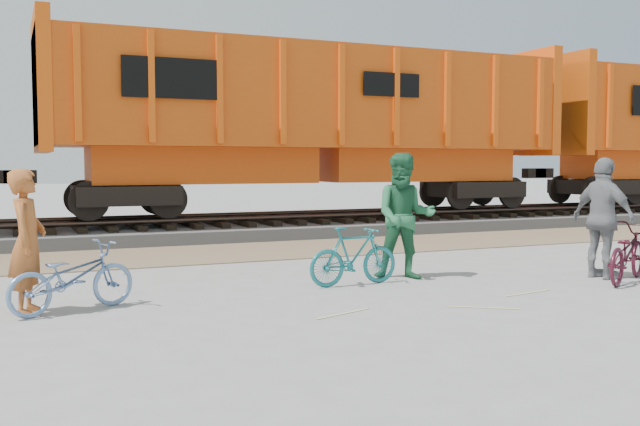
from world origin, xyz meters
The scene contains 11 objects.
ground centered at (0.00, 0.00, 0.00)m, with size 120.00×120.00×0.00m, color #9E9E99.
gravel_strip centered at (0.00, 5.50, 0.01)m, with size 120.00×3.00×0.02m, color #92785A.
ballast_bed centered at (0.00, 9.00, 0.15)m, with size 120.00×4.00×0.30m, color slate.
track centered at (0.00, 9.00, 0.47)m, with size 120.00×2.60×0.24m.
hopper_car_center centered at (2.88, 9.00, 3.01)m, with size 14.00×3.13×4.65m.
bicycle_blue centered at (-4.03, 0.68, 0.43)m, with size 0.57×1.65×0.87m, color #6E90C2.
bicycle_teal centered at (0.03, 1.00, 0.45)m, with size 0.42×1.49×0.89m, color #1A7378.
bicycle_maroon centered at (4.07, -0.43, 0.46)m, with size 0.61×1.75×0.92m, color #441221.
person_solo centered at (-4.53, 0.78, 0.89)m, with size 0.65×0.43×1.78m, color #AB5927.
person_man centered at (1.03, 1.20, 1.01)m, with size 0.98×0.76×2.01m, color #24663F.
person_woman centered at (3.97, -0.03, 0.97)m, with size 1.14×0.47×1.94m, color gray.
Camera 1 is at (-4.72, -8.58, 1.85)m, focal length 40.00 mm.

